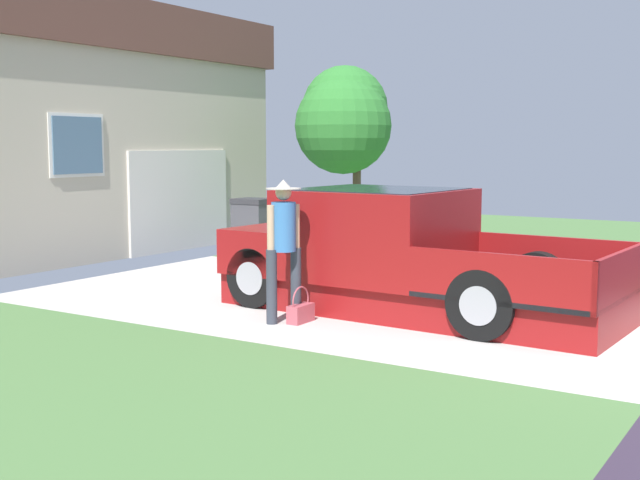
% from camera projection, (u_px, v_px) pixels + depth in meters
% --- Properties ---
extents(pickup_truck, '(2.23, 5.18, 1.59)m').
position_uv_depth(pickup_truck, '(388.00, 255.00, 10.70)').
color(pickup_truck, maroon).
rests_on(pickup_truck, ground).
extents(person_with_hat, '(0.43, 0.42, 1.74)m').
position_uv_depth(person_with_hat, '(284.00, 239.00, 9.86)').
color(person_with_hat, '#333842').
rests_on(person_with_hat, ground).
extents(handbag, '(0.39, 0.16, 0.45)m').
position_uv_depth(handbag, '(301.00, 311.00, 9.95)').
color(handbag, '#B24C56').
rests_on(handbag, ground).
extents(house_with_garage, '(8.93, 6.32, 4.90)m').
position_uv_depth(house_with_garage, '(28.00, 130.00, 17.12)').
color(house_with_garage, '#BDB39C').
rests_on(house_with_garage, ground).
extents(front_yard_tree, '(2.25, 2.10, 3.88)m').
position_uv_depth(front_yard_tree, '(345.00, 117.00, 17.64)').
color(front_yard_tree, brown).
rests_on(front_yard_tree, ground).
extents(wheeled_trash_bin, '(0.60, 0.72, 1.12)m').
position_uv_depth(wheeled_trash_bin, '(254.00, 225.00, 15.98)').
color(wheeled_trash_bin, '#424247').
rests_on(wheeled_trash_bin, ground).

